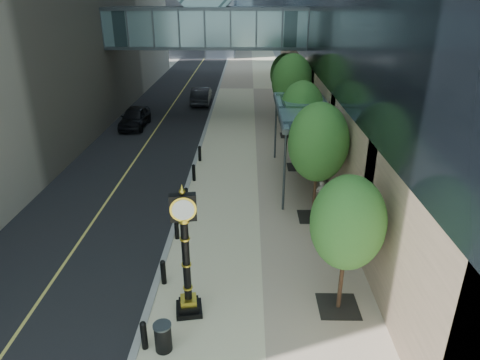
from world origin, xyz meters
name	(u,v)px	position (x,y,z in m)	size (l,w,h in m)	color
road	(184,89)	(-7.00, 40.00, 0.01)	(8.00, 180.00, 0.02)	black
sidewalk	(253,89)	(1.00, 40.00, 0.03)	(8.00, 180.00, 0.06)	beige
curb	(218,89)	(-3.00, 40.00, 0.04)	(0.25, 180.00, 0.07)	gray
skywalk	(207,25)	(-3.00, 28.00, 7.71)	(17.00, 4.20, 5.80)	slate
entrance_canopy	(304,111)	(3.48, 14.00, 4.19)	(3.00, 8.00, 4.38)	#383F44
bollard_row	(182,212)	(-2.70, 9.00, 0.51)	(0.20, 16.20, 0.90)	black
street_trees	(300,105)	(3.60, 16.79, 3.81)	(2.98, 28.49, 6.12)	black
street_clock	(186,262)	(-1.56, 2.65, 2.08)	(1.00, 1.00, 4.65)	black
trash_bin	(163,338)	(-2.11, 0.95, 0.51)	(0.52, 0.52, 0.90)	black
pedestrian	(320,195)	(4.06, 10.38, 0.85)	(0.57, 0.38, 1.57)	beige
car_near	(135,117)	(-8.80, 24.71, 0.83)	(1.91, 4.74, 1.62)	black
car_far	(201,95)	(-4.20, 32.87, 0.84)	(1.74, 4.98, 1.64)	black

